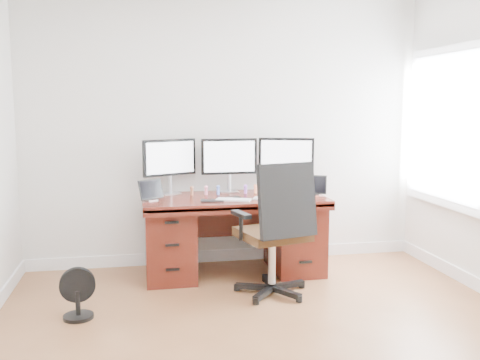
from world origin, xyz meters
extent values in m
cube|color=silver|center=(0.00, 2.25, 1.35)|extent=(4.00, 0.10, 2.70)
cube|color=white|center=(1.97, 1.50, 1.40)|extent=(0.04, 1.30, 1.50)
cube|color=white|center=(1.95, 1.50, 1.40)|extent=(0.01, 1.15, 1.35)
cube|color=#4E180F|center=(0.00, 1.80, 0.72)|extent=(1.70, 0.80, 0.05)
cube|color=#4E180F|center=(-0.60, 1.83, 0.35)|extent=(0.45, 0.70, 0.70)
cube|color=#4E180F|center=(0.60, 1.83, 0.35)|extent=(0.45, 0.70, 0.70)
cube|color=#3A100A|center=(0.00, 2.10, 0.50)|extent=(0.74, 0.03, 0.40)
cylinder|color=black|center=(0.22, 1.21, 0.04)|extent=(0.75, 0.75, 0.09)
cylinder|color=silver|center=(0.22, 1.21, 0.30)|extent=(0.07, 0.07, 0.44)
cube|color=#402613|center=(0.22, 1.21, 0.52)|extent=(0.63, 0.62, 0.08)
cube|color=black|center=(0.29, 0.98, 0.85)|extent=(0.50, 0.18, 0.60)
cube|color=black|center=(-0.06, 1.14, 0.72)|extent=(0.13, 0.27, 0.03)
cube|color=black|center=(0.51, 1.29, 0.72)|extent=(0.13, 0.27, 0.03)
cylinder|color=black|center=(-1.35, 0.96, 0.01)|extent=(0.23, 0.23, 0.03)
cylinder|color=black|center=(-1.35, 0.96, 0.12)|extent=(0.04, 0.04, 0.19)
cylinder|color=black|center=(-1.35, 0.96, 0.26)|extent=(0.27, 0.08, 0.27)
cube|color=silver|center=(-0.58, 2.07, 0.76)|extent=(0.22, 0.20, 0.01)
cylinder|color=silver|center=(-0.58, 2.07, 0.84)|extent=(0.04, 0.04, 0.18)
cube|color=black|center=(-0.58, 2.07, 1.10)|extent=(0.52, 0.26, 0.35)
cube|color=white|center=(-0.57, 2.05, 1.10)|extent=(0.46, 0.21, 0.30)
cube|color=silver|center=(0.00, 2.07, 0.76)|extent=(0.18, 0.14, 0.01)
cylinder|color=silver|center=(0.00, 2.07, 0.84)|extent=(0.04, 0.04, 0.18)
cube|color=black|center=(0.00, 2.07, 1.10)|extent=(0.55, 0.04, 0.35)
cube|color=white|center=(0.00, 2.05, 1.10)|extent=(0.50, 0.01, 0.30)
cube|color=silver|center=(0.58, 2.07, 0.76)|extent=(0.21, 0.19, 0.01)
cylinder|color=silver|center=(0.58, 2.07, 0.84)|extent=(0.04, 0.04, 0.18)
cube|color=black|center=(0.58, 2.07, 1.10)|extent=(0.53, 0.20, 0.35)
cube|color=white|center=(0.57, 2.05, 1.10)|extent=(0.48, 0.16, 0.30)
cube|color=silver|center=(-0.77, 1.75, 0.76)|extent=(0.13, 0.12, 0.01)
cube|color=black|center=(-0.77, 1.75, 0.85)|extent=(0.24, 0.19, 0.17)
cube|color=silver|center=(0.77, 1.75, 0.76)|extent=(0.12, 0.11, 0.01)
cube|color=black|center=(0.77, 1.75, 0.85)|extent=(0.25, 0.15, 0.17)
cube|color=silver|center=(-0.04, 1.60, 0.76)|extent=(0.34, 0.23, 0.01)
cube|color=silver|center=(0.22, 1.64, 0.76)|extent=(0.18, 0.18, 0.01)
cube|color=black|center=(-0.23, 1.61, 0.76)|extent=(0.22, 0.15, 0.01)
cube|color=black|center=(-0.02, 1.74, 0.76)|extent=(0.15, 0.11, 0.01)
cylinder|color=brown|center=(-0.38, 1.95, 0.78)|extent=(0.03, 0.03, 0.06)
sphere|color=brown|center=(-0.38, 1.95, 0.82)|extent=(0.04, 0.04, 0.04)
cylinder|color=pink|center=(-0.24, 1.95, 0.78)|extent=(0.03, 0.03, 0.06)
sphere|color=pink|center=(-0.24, 1.95, 0.82)|extent=(0.04, 0.04, 0.04)
cylinder|color=#5B86EF|center=(-0.13, 1.95, 0.78)|extent=(0.03, 0.03, 0.06)
sphere|color=#5B86EF|center=(-0.13, 1.95, 0.82)|extent=(0.04, 0.04, 0.04)
cylinder|color=#9F5BD5|center=(0.14, 1.95, 0.78)|extent=(0.03, 0.03, 0.06)
sphere|color=#9F5BD5|center=(0.14, 1.95, 0.82)|extent=(0.04, 0.04, 0.04)
cylinder|color=#EA8956|center=(0.24, 1.95, 0.78)|extent=(0.03, 0.03, 0.06)
sphere|color=#EA8956|center=(0.24, 1.95, 0.82)|extent=(0.04, 0.04, 0.04)
cylinder|color=#E7E17D|center=(0.36, 1.95, 0.78)|extent=(0.03, 0.03, 0.06)
sphere|color=#E7E17D|center=(0.36, 1.95, 0.82)|extent=(0.04, 0.04, 0.04)
camera|label=1|loc=(-0.87, -3.07, 1.60)|focal=40.00mm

